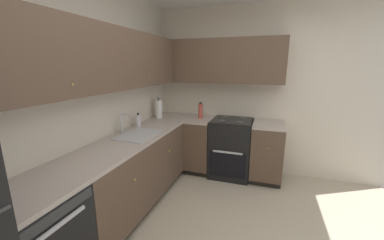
% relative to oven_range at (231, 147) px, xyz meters
% --- Properties ---
extents(wall_back, '(4.05, 0.05, 2.65)m').
position_rel_oven_range_xyz_m(wall_back, '(-1.69, 1.33, 0.86)').
color(wall_back, beige).
rests_on(wall_back, ground_plane).
extents(wall_right, '(0.05, 3.59, 2.65)m').
position_rel_oven_range_xyz_m(wall_right, '(0.31, -0.44, 0.86)').
color(wall_right, beige).
rests_on(wall_right, ground_plane).
extents(lower_cabinets_back, '(1.93, 0.62, 0.87)m').
position_rel_oven_range_xyz_m(lower_cabinets_back, '(-1.28, 1.01, -0.02)').
color(lower_cabinets_back, brown).
rests_on(lower_cabinets_back, ground_plane).
extents(countertop_back, '(3.13, 0.60, 0.03)m').
position_rel_oven_range_xyz_m(countertop_back, '(-1.29, 1.01, 0.43)').
color(countertop_back, '#B7A89E').
rests_on(countertop_back, lower_cabinets_back).
extents(lower_cabinets_right, '(0.62, 1.48, 0.87)m').
position_rel_oven_range_xyz_m(lower_cabinets_right, '(-0.02, -0.06, -0.02)').
color(lower_cabinets_right, brown).
rests_on(lower_cabinets_right, ground_plane).
extents(countertop_right, '(0.60, 1.48, 0.03)m').
position_rel_oven_range_xyz_m(countertop_right, '(-0.02, -0.06, 0.43)').
color(countertop_right, '#B7A89E').
rests_on(countertop_right, lower_cabinets_right).
extents(oven_range, '(0.68, 0.62, 1.05)m').
position_rel_oven_range_xyz_m(oven_range, '(0.00, 0.00, 0.00)').
color(oven_range, black).
rests_on(oven_range, ground_plane).
extents(upper_cabinets_back, '(2.81, 0.34, 0.67)m').
position_rel_oven_range_xyz_m(upper_cabinets_back, '(-1.45, 1.15, 1.34)').
color(upper_cabinets_back, brown).
extents(upper_cabinets_right, '(0.32, 2.03, 0.67)m').
position_rel_oven_range_xyz_m(upper_cabinets_right, '(0.12, 0.29, 1.34)').
color(upper_cabinets_right, brown).
extents(sink, '(0.55, 0.40, 0.10)m').
position_rel_oven_range_xyz_m(sink, '(-1.15, 0.98, 0.40)').
color(sink, '#B7B7BC').
rests_on(sink, countertop_back).
extents(faucet, '(0.07, 0.16, 0.26)m').
position_rel_oven_range_xyz_m(faucet, '(-1.15, 1.19, 0.59)').
color(faucet, silver).
rests_on(faucet, countertop_back).
extents(soap_bottle, '(0.07, 0.07, 0.20)m').
position_rel_oven_range_xyz_m(soap_bottle, '(-0.80, 1.19, 0.53)').
color(soap_bottle, silver).
rests_on(soap_bottle, countertop_back).
extents(paper_towel_roll, '(0.11, 0.11, 0.35)m').
position_rel_oven_range_xyz_m(paper_towel_roll, '(-0.20, 1.17, 0.59)').
color(paper_towel_roll, white).
rests_on(paper_towel_roll, countertop_back).
extents(oil_bottle, '(0.07, 0.07, 0.26)m').
position_rel_oven_range_xyz_m(oil_bottle, '(-0.02, 0.51, 0.57)').
color(oil_bottle, '#BF4C3F').
rests_on(oil_bottle, countertop_right).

